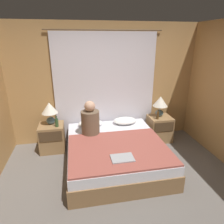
# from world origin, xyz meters

# --- Properties ---
(ground_plane) EXTENTS (16.00, 16.00, 0.00)m
(ground_plane) POSITION_xyz_m (0.00, 0.00, 0.00)
(ground_plane) COLOR #66605B
(wall_back) EXTENTS (4.08, 0.06, 2.50)m
(wall_back) POSITION_xyz_m (0.00, 1.85, 1.25)
(wall_back) COLOR tan
(wall_back) RESTS_ON ground_plane
(curtain_panel) EXTENTS (2.34, 0.02, 2.34)m
(curtain_panel) POSITION_xyz_m (0.00, 1.79, 1.17)
(curtain_panel) COLOR silver
(curtain_panel) RESTS_ON ground_plane
(bed) EXTENTS (1.69, 1.93, 0.45)m
(bed) POSITION_xyz_m (0.00, 0.77, 0.22)
(bed) COLOR olive
(bed) RESTS_ON ground_plane
(nightstand_left) EXTENTS (0.48, 0.46, 0.56)m
(nightstand_left) POSITION_xyz_m (-1.16, 1.47, 0.28)
(nightstand_left) COLOR #937047
(nightstand_left) RESTS_ON ground_plane
(nightstand_right) EXTENTS (0.48, 0.46, 0.56)m
(nightstand_right) POSITION_xyz_m (1.16, 1.47, 0.28)
(nightstand_right) COLOR #937047
(nightstand_right) RESTS_ON ground_plane
(lamp_left) EXTENTS (0.32, 0.32, 0.45)m
(lamp_left) POSITION_xyz_m (-1.16, 1.54, 0.85)
(lamp_left) COLOR slate
(lamp_left) RESTS_ON nightstand_left
(lamp_right) EXTENTS (0.32, 0.32, 0.45)m
(lamp_right) POSITION_xyz_m (1.16, 1.54, 0.85)
(lamp_right) COLOR slate
(lamp_right) RESTS_ON nightstand_right
(pillow_left) EXTENTS (0.50, 0.36, 0.12)m
(pillow_left) POSITION_xyz_m (-0.37, 1.52, 0.51)
(pillow_left) COLOR white
(pillow_left) RESTS_ON bed
(pillow_right) EXTENTS (0.50, 0.36, 0.12)m
(pillow_right) POSITION_xyz_m (0.37, 1.52, 0.51)
(pillow_right) COLOR white
(pillow_right) RESTS_ON bed
(blanket_on_bed) EXTENTS (1.63, 1.27, 0.03)m
(blanket_on_bed) POSITION_xyz_m (0.00, 0.47, 0.46)
(blanket_on_bed) COLOR #994C42
(blanket_on_bed) RESTS_ON bed
(person_left_in_bed) EXTENTS (0.34, 0.34, 0.66)m
(person_left_in_bed) POSITION_xyz_m (-0.40, 1.14, 0.72)
(person_left_in_bed) COLOR brown
(person_left_in_bed) RESTS_ON bed
(beer_bottle_on_left_stand) EXTENTS (0.06, 0.06, 0.22)m
(beer_bottle_on_left_stand) POSITION_xyz_m (-1.03, 1.37, 0.64)
(beer_bottle_on_left_stand) COLOR #2D4C28
(beer_bottle_on_left_stand) RESTS_ON nightstand_left
(beer_bottle_on_right_stand) EXTENTS (0.06, 0.06, 0.22)m
(beer_bottle_on_right_stand) POSITION_xyz_m (1.05, 1.37, 0.64)
(beer_bottle_on_right_stand) COLOR #513819
(beer_bottle_on_right_stand) RESTS_ON nightstand_right
(laptop_on_bed) EXTENTS (0.34, 0.24, 0.02)m
(laptop_on_bed) POSITION_xyz_m (-0.02, 0.17, 0.49)
(laptop_on_bed) COLOR #9EA0A5
(laptop_on_bed) RESTS_ON blanket_on_bed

